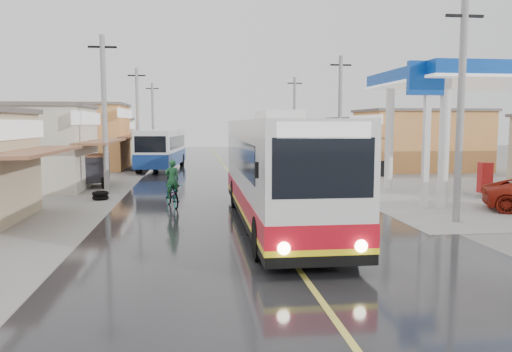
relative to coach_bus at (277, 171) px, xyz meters
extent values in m
plane|color=slate|center=(-0.38, -0.30, -1.95)|extent=(120.00, 120.00, 0.00)
cube|color=black|center=(-0.38, 14.70, -1.94)|extent=(12.00, 90.00, 0.02)
cube|color=#D8CC4C|center=(-0.38, 14.70, -1.92)|extent=(0.15, 90.00, 0.01)
cube|color=gray|center=(12.62, 5.70, -1.93)|extent=(16.00, 16.00, 0.03)
cube|color=white|center=(12.62, 5.70, 3.60)|extent=(12.10, 8.10, 0.12)
cylinder|color=white|center=(7.62, 8.70, 0.80)|extent=(0.44, 0.44, 5.50)
cylinder|color=white|center=(7.62, 2.70, 0.80)|extent=(0.44, 0.44, 5.50)
cube|color=gray|center=(12.62, 5.70, -1.85)|extent=(4.00, 1.20, 0.20)
cube|color=#B21919|center=(11.42, 5.70, -1.00)|extent=(0.60, 0.45, 1.50)
cube|color=white|center=(6.82, 2.70, 1.05)|extent=(0.25, 0.25, 6.00)
cube|color=#0B3DA0|center=(6.82, 2.70, 3.55)|extent=(1.80, 0.30, 1.40)
cube|color=silver|center=(0.00, -0.08, 0.23)|extent=(2.72, 12.76, 3.13)
cube|color=black|center=(0.00, -0.08, -1.45)|extent=(2.74, 12.78, 0.32)
cube|color=red|center=(0.00, -0.08, -0.92)|extent=(2.76, 12.80, 0.58)
cube|color=yellow|center=(0.00, -0.08, -1.27)|extent=(2.77, 12.81, 0.15)
cube|color=black|center=(0.00, 0.45, 0.57)|extent=(2.75, 10.11, 1.06)
cube|color=black|center=(-0.03, -6.40, 0.68)|extent=(2.36, 0.13, 1.38)
cube|color=black|center=(0.03, 6.25, 0.68)|extent=(2.36, 0.13, 1.17)
cube|color=white|center=(-0.03, -6.40, 1.53)|extent=(2.16, 0.13, 0.37)
cube|color=silver|center=(0.00, -0.08, 1.95)|extent=(1.29, 3.19, 0.32)
cylinder|color=black|center=(-1.20, -4.53, -1.34)|extent=(0.38, 1.17, 1.17)
cylinder|color=black|center=(1.16, -4.55, -1.34)|extent=(0.38, 1.17, 1.17)
cylinder|color=black|center=(-1.16, 3.97, -1.34)|extent=(0.38, 1.17, 1.17)
cylinder|color=black|center=(1.20, 3.95, -1.34)|extent=(0.38, 1.17, 1.17)
sphere|color=#FFF2CC|center=(-0.93, -6.47, -1.13)|extent=(0.30, 0.30, 0.30)
sphere|color=#FFF2CC|center=(0.87, -6.48, -1.13)|extent=(0.30, 0.30, 0.30)
cube|color=black|center=(-1.51, -6.15, 0.62)|extent=(0.08, 0.08, 0.37)
cube|color=black|center=(1.45, -6.16, 0.62)|extent=(0.08, 0.08, 0.37)
cube|color=silver|center=(-5.43, 22.23, -0.12)|extent=(3.45, 9.49, 2.58)
cube|color=navy|center=(-5.43, 22.23, -1.00)|extent=(3.49, 9.53, 1.03)
cube|color=black|center=(-5.43, 22.23, 0.24)|extent=(3.32, 7.96, 0.93)
cube|color=black|center=(-5.92, 17.66, 0.24)|extent=(2.17, 0.35, 1.13)
cylinder|color=black|center=(-6.89, 19.06, -1.41)|extent=(0.42, 1.06, 1.03)
cylinder|color=black|center=(-4.67, 18.83, -1.41)|extent=(0.42, 1.06, 1.03)
cylinder|color=black|center=(-6.19, 25.62, -1.41)|extent=(0.42, 1.06, 1.03)
cylinder|color=black|center=(-3.96, 25.39, -1.41)|extent=(0.42, 1.06, 1.03)
imported|color=black|center=(-3.88, 4.42, -1.44)|extent=(1.19, 2.04, 1.01)
imported|color=#216336|center=(-3.88, 4.20, -0.71)|extent=(0.70, 0.56, 1.68)
cube|color=#26262D|center=(-8.63, 12.03, -0.91)|extent=(1.47, 2.22, 1.42)
cube|color=brown|center=(-8.63, 12.03, -0.14)|extent=(1.53, 2.28, 0.11)
cylinder|color=black|center=(-9.38, 11.25, -1.62)|extent=(0.21, 0.66, 0.66)
cylinder|color=black|center=(-9.42, 12.78, -1.62)|extent=(0.21, 0.66, 0.66)
cylinder|color=black|center=(-7.96, 11.06, -1.62)|extent=(0.15, 0.66, 0.66)
torus|color=black|center=(-7.39, 6.94, -1.85)|extent=(0.78, 0.78, 0.20)
torus|color=black|center=(-7.39, 6.94, -1.65)|extent=(0.78, 0.78, 0.20)
camera|label=1|loc=(-2.92, -17.33, 1.68)|focal=35.00mm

